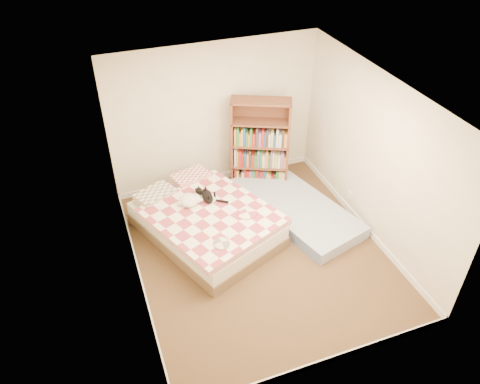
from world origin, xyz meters
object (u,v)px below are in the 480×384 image
object	(u,v)px
bookshelf	(259,155)
white_dog	(189,200)
black_cat	(207,195)
bed	(205,220)
floor_mattress	(295,207)

from	to	relation	value
bookshelf	white_dog	xyz separation A→B (m)	(-1.45, -0.82, -0.00)
black_cat	white_dog	world-z (taller)	white_dog
white_dog	bookshelf	bearing A→B (deg)	2.27
bed	black_cat	xyz separation A→B (m)	(0.11, 0.21, 0.31)
floor_mattress	white_dog	size ratio (longest dim) A/B	5.68
bed	floor_mattress	size ratio (longest dim) A/B	1.10
bookshelf	bed	bearing A→B (deg)	-118.17
white_dog	floor_mattress	bearing A→B (deg)	-32.55
black_cat	bookshelf	bearing A→B (deg)	5.10
bookshelf	floor_mattress	distance (m)	1.12
bookshelf	floor_mattress	xyz separation A→B (m)	(0.25, -0.98, -0.48)
black_cat	white_dog	size ratio (longest dim) A/B	1.44
floor_mattress	white_dog	distance (m)	1.77
floor_mattress	black_cat	size ratio (longest dim) A/B	3.93
floor_mattress	black_cat	xyz separation A→B (m)	(-1.41, 0.22, 0.46)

